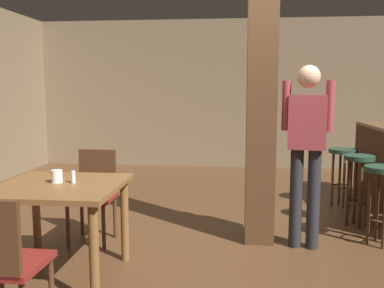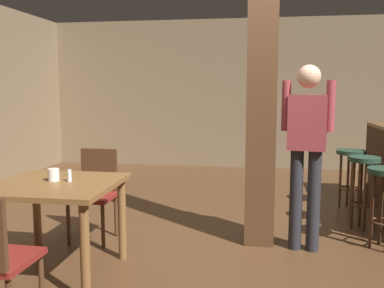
# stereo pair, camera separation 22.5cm
# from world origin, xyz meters

# --- Properties ---
(ground_plane) EXTENTS (10.80, 10.80, 0.00)m
(ground_plane) POSITION_xyz_m (0.00, 0.00, 0.00)
(ground_plane) COLOR #4C301C
(wall_back) EXTENTS (8.00, 0.10, 2.80)m
(wall_back) POSITION_xyz_m (0.00, 4.50, 1.40)
(wall_back) COLOR #756047
(wall_back) RESTS_ON ground_plane
(pillar) EXTENTS (0.28, 0.28, 2.80)m
(pillar) POSITION_xyz_m (0.09, 0.41, 1.40)
(pillar) COLOR #4C301C
(pillar) RESTS_ON ground_plane
(dining_table) EXTENTS (0.95, 0.95, 0.77)m
(dining_table) POSITION_xyz_m (-1.51, -0.61, 0.64)
(dining_table) COLOR brown
(dining_table) RESTS_ON ground_plane
(chair_north) EXTENTS (0.43, 0.43, 0.89)m
(chair_north) POSITION_xyz_m (-1.53, 0.25, 0.51)
(chair_north) COLOR maroon
(chair_north) RESTS_ON ground_plane
(chair_south) EXTENTS (0.43, 0.43, 0.89)m
(chair_south) POSITION_xyz_m (-1.50, -1.48, 0.51)
(chair_south) COLOR maroon
(chair_south) RESTS_ON ground_plane
(napkin_cup) EXTENTS (0.09, 0.09, 0.10)m
(napkin_cup) POSITION_xyz_m (-1.55, -0.56, 0.82)
(napkin_cup) COLOR silver
(napkin_cup) RESTS_ON dining_table
(salt_shaker) EXTENTS (0.03, 0.03, 0.10)m
(salt_shaker) POSITION_xyz_m (-1.41, -0.56, 0.82)
(salt_shaker) COLOR silver
(salt_shaker) RESTS_ON dining_table
(standing_person) EXTENTS (0.47, 0.25, 1.72)m
(standing_person) POSITION_xyz_m (0.51, 0.27, 1.00)
(standing_person) COLOR maroon
(standing_person) RESTS_ON ground_plane
(bar_stool_near) EXTENTS (0.34, 0.34, 0.77)m
(bar_stool_near) POSITION_xyz_m (1.25, 0.42, 0.58)
(bar_stool_near) COLOR #1E3828
(bar_stool_near) RESTS_ON ground_plane
(bar_stool_mid) EXTENTS (0.32, 0.32, 0.79)m
(bar_stool_mid) POSITION_xyz_m (1.19, 0.98, 0.58)
(bar_stool_mid) COLOR #1E3828
(bar_stool_mid) RESTS_ON ground_plane
(bar_stool_far) EXTENTS (0.36, 0.36, 0.74)m
(bar_stool_far) POSITION_xyz_m (1.22, 1.85, 0.56)
(bar_stool_far) COLOR #1E3828
(bar_stool_far) RESTS_ON ground_plane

